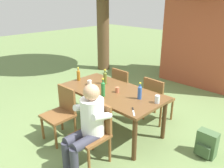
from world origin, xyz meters
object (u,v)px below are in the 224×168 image
at_px(chair_far_right, 156,98).
at_px(cup_terracotta, 117,90).
at_px(cup_white, 90,83).
at_px(backpack_by_near_side, 206,144).
at_px(table_knife, 133,111).
at_px(bottle_amber, 78,75).
at_px(cup_glass, 157,99).
at_px(chair_near_left, 62,111).
at_px(chair_near_right, 95,130).
at_px(bottle_olive, 105,78).
at_px(chair_far_left, 124,86).
at_px(bottle_blue, 140,92).
at_px(person_in_white_shirt, 88,122).
at_px(dining_table, 112,95).
at_px(bottle_green, 103,88).
at_px(brick_kiosk, 214,25).

relative_size(chair_far_right, cup_terracotta, 9.59).
relative_size(cup_white, backpack_by_near_side, 0.21).
bearing_deg(table_knife, cup_terracotta, 151.84).
bearing_deg(bottle_amber, cup_glass, 7.71).
bearing_deg(table_knife, chair_near_left, -159.00).
xyz_separation_m(chair_near_right, cup_white, (-0.89, 0.67, 0.29)).
bearing_deg(bottle_olive, chair_far_right, 40.64).
height_order(chair_far_left, bottle_blue, bottle_blue).
distance_m(person_in_white_shirt, cup_glass, 1.09).
xyz_separation_m(chair_far_left, bottle_amber, (-0.40, -0.84, 0.36)).
height_order(dining_table, cup_terracotta, cup_terracotta).
xyz_separation_m(bottle_olive, cup_glass, (1.13, -0.01, -0.06)).
bearing_deg(person_in_white_shirt, bottle_olive, 125.51).
height_order(bottle_amber, table_knife, bottle_amber).
relative_size(person_in_white_shirt, table_knife, 6.36).
relative_size(chair_near_right, bottle_green, 2.88).
distance_m(person_in_white_shirt, brick_kiosk, 4.62).
bearing_deg(chair_near_right, bottle_green, 124.98).
bearing_deg(person_in_white_shirt, cup_terracotta, 108.37).
xyz_separation_m(chair_near_left, table_knife, (1.14, 0.44, 0.25)).
bearing_deg(cup_white, chair_far_left, 84.58).
bearing_deg(bottle_olive, table_knife, -23.90).
relative_size(person_in_white_shirt, bottle_green, 3.90).
relative_size(bottle_green, bottle_blue, 1.11).
distance_m(chair_near_left, person_in_white_shirt, 0.83).
relative_size(bottle_amber, brick_kiosk, 0.09).
height_order(bottle_olive, cup_terracotta, bottle_olive).
bearing_deg(bottle_olive, cup_white, -126.47).
bearing_deg(cup_glass, chair_near_right, -114.57).
distance_m(chair_near_right, bottle_olive, 1.21).
bearing_deg(bottle_green, bottle_olive, 132.89).
distance_m(bottle_green, brick_kiosk, 3.98).
distance_m(chair_far_right, cup_glass, 0.81).
xyz_separation_m(chair_near_left, bottle_amber, (-0.40, 0.67, 0.36)).
distance_m(bottle_amber, cup_white, 0.33).
height_order(dining_table, chair_far_left, chair_far_left).
xyz_separation_m(chair_far_right, bottle_blue, (0.13, -0.69, 0.37)).
xyz_separation_m(person_in_white_shirt, cup_terracotta, (-0.29, 0.88, 0.13)).
distance_m(bottle_green, cup_glass, 0.86).
relative_size(bottle_amber, cup_white, 3.11).
bearing_deg(bottle_blue, cup_white, -171.57).
bearing_deg(chair_far_left, backpack_by_near_side, -9.24).
distance_m(dining_table, cup_white, 0.51).
bearing_deg(bottle_green, cup_glass, 27.32).
distance_m(bottle_blue, cup_terracotta, 0.43).
bearing_deg(cup_terracotta, table_knife, -28.16).
bearing_deg(chair_near_right, table_knife, 53.26).
distance_m(chair_near_right, brick_kiosk, 4.55).
relative_size(dining_table, brick_kiosk, 0.61).
xyz_separation_m(bottle_olive, brick_kiosk, (0.46, 3.52, 0.68)).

